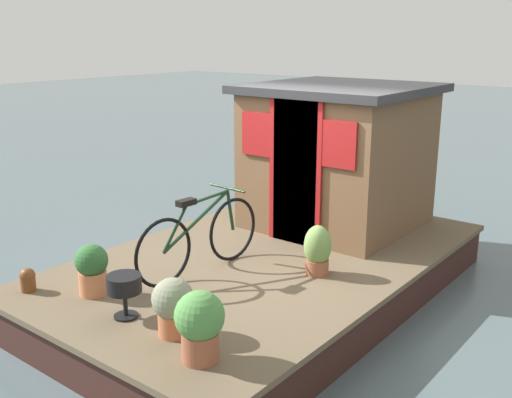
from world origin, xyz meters
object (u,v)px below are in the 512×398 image
(bicycle, at_px, (200,237))
(mooring_bollard, at_px, (28,279))
(houseboat_cabin, at_px, (338,155))
(potted_plant_lavender, at_px, (173,305))
(potted_plant_rosemary, at_px, (317,250))
(potted_plant_fern, at_px, (92,268))
(potted_plant_sage, at_px, (200,324))
(charcoal_grill, at_px, (124,286))

(bicycle, height_order, mooring_bollard, bicycle)
(houseboat_cabin, relative_size, potted_plant_lavender, 4.22)
(houseboat_cabin, bearing_deg, bicycle, 174.16)
(potted_plant_rosemary, distance_m, potted_plant_lavender, 1.85)
(mooring_bollard, bearing_deg, bicycle, -35.57)
(potted_plant_fern, height_order, potted_plant_lavender, potted_plant_fern)
(houseboat_cabin, xyz_separation_m, potted_plant_lavender, (-3.44, -0.51, -0.64))
(potted_plant_sage, height_order, potted_plant_lavender, potted_plant_sage)
(houseboat_cabin, distance_m, potted_plant_rosemary, 1.88)
(potted_plant_rosemary, height_order, charcoal_grill, potted_plant_rosemary)
(mooring_bollard, bearing_deg, potted_plant_fern, -57.72)
(potted_plant_fern, distance_m, potted_plant_lavender, 1.19)
(potted_plant_lavender, distance_m, charcoal_grill, 0.56)
(potted_plant_lavender, xyz_separation_m, mooring_bollard, (-0.26, 1.74, -0.15))
(mooring_bollard, bearing_deg, potted_plant_sage, -87.18)
(potted_plant_lavender, bearing_deg, potted_plant_fern, 85.86)
(bicycle, height_order, potted_plant_rosemary, bicycle)
(houseboat_cabin, bearing_deg, potted_plant_sage, -165.00)
(potted_plant_lavender, relative_size, charcoal_grill, 1.26)
(houseboat_cabin, height_order, potted_plant_rosemary, houseboat_cabin)
(potted_plant_rosemary, bearing_deg, potted_plant_lavender, 172.92)
(potted_plant_rosemary, distance_m, mooring_bollard, 2.88)
(potted_plant_sage, relative_size, charcoal_grill, 1.43)
(potted_plant_rosemary, height_order, potted_plant_fern, potted_plant_rosemary)
(potted_plant_sage, bearing_deg, charcoal_grill, 83.54)
(potted_plant_rosemary, bearing_deg, charcoal_grill, 157.16)
(potted_plant_sage, distance_m, potted_plant_rosemary, 2.00)
(potted_plant_lavender, bearing_deg, bicycle, 33.85)
(houseboat_cabin, bearing_deg, mooring_bollard, 161.68)
(houseboat_cabin, relative_size, potted_plant_sage, 3.72)
(bicycle, xyz_separation_m, potted_plant_rosemary, (0.72, -0.98, -0.13))
(bicycle, xyz_separation_m, mooring_bollard, (-1.38, 0.99, -0.27))
(bicycle, relative_size, mooring_bollard, 7.14)
(bicycle, relative_size, charcoal_grill, 4.25)
(bicycle, bearing_deg, potted_plant_sage, -136.71)
(bicycle, height_order, potted_plant_fern, bicycle)
(houseboat_cabin, xyz_separation_m, potted_plant_fern, (-3.35, 0.67, -0.65))
(potted_plant_lavender, height_order, charcoal_grill, potted_plant_lavender)
(houseboat_cabin, bearing_deg, charcoal_grill, 179.19)
(bicycle, relative_size, potted_plant_sage, 2.98)
(potted_plant_fern, bearing_deg, charcoal_grill, -101.49)
(potted_plant_rosemary, xyz_separation_m, mooring_bollard, (-2.10, 1.97, -0.14))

